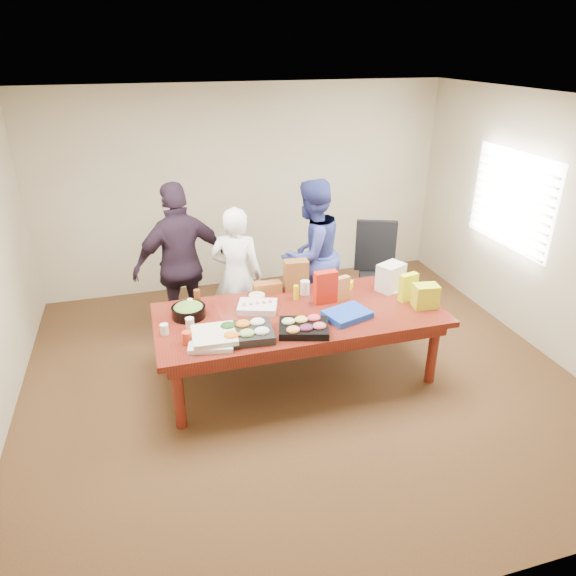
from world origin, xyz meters
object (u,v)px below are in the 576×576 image
object	(u,v)px
salad_bowl	(189,312)
person_right	(311,254)
person_center	(237,276)
sheet_cake	(257,307)
office_chair	(381,277)
conference_table	(300,345)

from	to	relation	value
salad_bowl	person_right	bearing A→B (deg)	29.77
person_center	sheet_cake	bearing A→B (deg)	116.97
salad_bowl	office_chair	bearing A→B (deg)	16.13
person_center	salad_bowl	size ratio (longest dim) A/B	4.89
conference_table	salad_bowl	distance (m)	1.16
conference_table	office_chair	world-z (taller)	office_chair
person_center	office_chair	bearing A→B (deg)	-158.30
person_right	salad_bowl	world-z (taller)	person_right
person_center	person_right	size ratio (longest dim) A/B	0.89
conference_table	sheet_cake	size ratio (longest dim) A/B	7.50
person_right	sheet_cake	size ratio (longest dim) A/B	4.76
office_chair	salad_bowl	size ratio (longest dim) A/B	3.58
office_chair	salad_bowl	bearing A→B (deg)	-142.33
person_right	person_center	bearing A→B (deg)	-17.55
conference_table	sheet_cake	world-z (taller)	sheet_cake
conference_table	salad_bowl	bearing A→B (deg)	168.32
conference_table	salad_bowl	size ratio (longest dim) A/B	8.61
conference_table	sheet_cake	xyz separation A→B (m)	(-0.39, 0.17, 0.41)
conference_table	salad_bowl	world-z (taller)	salad_bowl
conference_table	person_center	world-z (taller)	person_center
person_center	sheet_cake	xyz separation A→B (m)	(0.06, -0.75, -0.01)
person_center	sheet_cake	distance (m)	0.76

